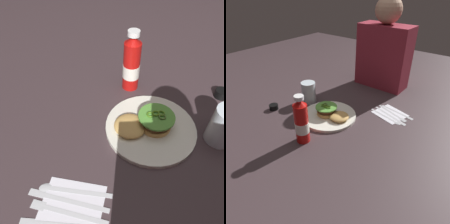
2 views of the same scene
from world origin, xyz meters
The scene contains 12 objects.
ground_plane centered at (0.00, 0.00, 0.00)m, with size 3.00×3.00×0.00m, color #3C2D31.
dinner_plate centered at (0.03, -0.02, 0.01)m, with size 0.29×0.29×0.02m, color silver.
burger_sandwich centered at (0.04, -0.02, 0.03)m, with size 0.19×0.11×0.05m.
ketchup_bottle centered at (0.07, -0.24, 0.10)m, with size 0.06×0.06×0.23m.
water_glass centered at (-0.17, 0.04, 0.06)m, with size 0.08×0.08×0.12m, color silver.
condiment_cup centered at (-0.27, -0.15, 0.01)m, with size 0.05×0.05×0.03m, color black.
napkin centered at (0.27, 0.22, 0.00)m, with size 0.16×0.14×0.00m, color white.
spoon_utensil centered at (0.29, 0.17, 0.00)m, with size 0.19×0.05×0.00m.
butter_knife centered at (0.29, 0.19, 0.00)m, with size 0.21×0.08×0.00m.
fork_utensil centered at (0.29, 0.22, 0.00)m, with size 0.20×0.08×0.00m.
steak_knife centered at (0.31, 0.25, 0.00)m, with size 0.20×0.05×0.00m.
diner_person centered at (0.04, 0.52, 0.25)m, with size 0.33×0.16×0.56m.
Camera 2 is at (0.66, -0.72, 0.63)m, focal length 33.66 mm.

